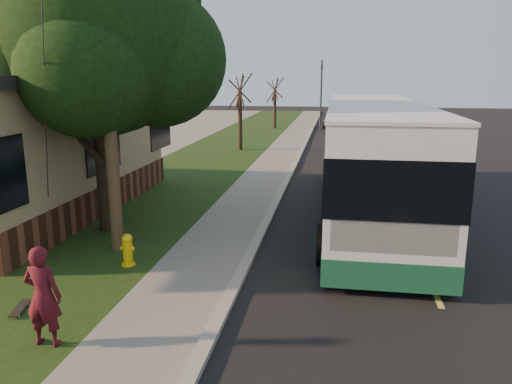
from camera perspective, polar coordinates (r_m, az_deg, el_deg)
ground at (r=11.03m, az=-1.66°, el=-9.48°), size 120.00×120.00×0.00m
road at (r=20.55m, az=14.74°, el=0.85°), size 8.00×80.00×0.01m
curb at (r=20.52m, az=3.57°, el=1.40°), size 0.25×80.00×0.12m
sidewalk at (r=20.64m, az=0.81°, el=1.44°), size 2.00×80.00×0.08m
grass_verge at (r=21.42m, az=-8.50°, el=1.72°), size 5.00×80.00×0.07m
fire_hydrant at (r=11.62m, az=-14.45°, el=-6.43°), size 0.32×0.32×0.74m
utility_pole at (r=12.18m, az=-16.86°, el=14.44°), size 2.86×3.21×9.07m
leafy_tree at (r=14.07m, az=-17.29°, el=16.36°), size 6.30×6.00×7.80m
bare_tree_near at (r=28.59m, az=-1.83°, el=9.01°), size 1.38×1.21×4.31m
bare_tree_far at (r=40.36m, az=2.17°, el=10.03°), size 1.38×1.21×4.03m
traffic_signal at (r=44.03m, az=7.46°, el=11.71°), size 0.18×0.22×5.50m
transit_bus at (r=15.78m, az=13.18°, el=4.06°), size 2.94×12.75×3.45m
skateboarder at (r=8.61m, az=-23.17°, el=-10.88°), size 0.61×0.40×1.65m
skateboard_main at (r=10.27m, az=-25.37°, el=-11.91°), size 0.36×0.73×0.07m
dumpster at (r=19.45m, az=-26.95°, el=1.19°), size 1.68×1.46×1.28m
distant_car at (r=40.21m, az=8.97°, el=8.03°), size 2.22×4.42×1.44m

